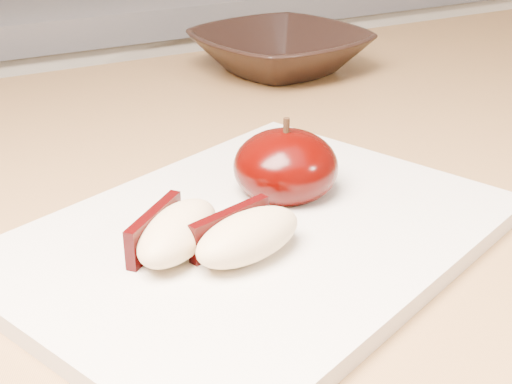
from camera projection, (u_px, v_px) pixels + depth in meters
name	position (u px, v px, depth m)	size (l,w,h in m)	color
back_cabinet	(7.00, 255.00, 1.27)	(2.40, 0.62, 0.94)	silver
cutting_board	(256.00, 237.00, 0.45)	(0.31, 0.23, 0.01)	silver
apple_half	(286.00, 167.00, 0.48)	(0.09, 0.09, 0.06)	black
apple_wedge_a	(175.00, 232.00, 0.41)	(0.08, 0.07, 0.03)	beige
apple_wedge_b	(246.00, 235.00, 0.41)	(0.08, 0.05, 0.03)	beige
bowl	(280.00, 51.00, 0.79)	(0.18, 0.18, 0.04)	black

